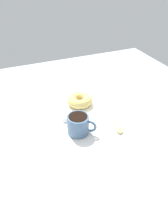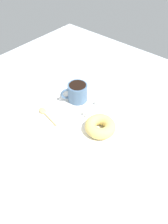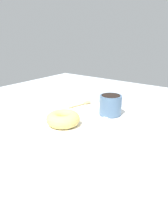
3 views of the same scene
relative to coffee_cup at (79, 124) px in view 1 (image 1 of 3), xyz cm
name	(u,v)px [view 1 (image 1 of 3)]	position (x,y,z in cm)	size (l,w,h in cm)	color
ground_plane	(91,119)	(-6.93, 7.91, -4.95)	(120.00, 120.00, 2.00)	#B2BCC6
napkin	(84,116)	(-8.08, 5.42, -3.80)	(35.58, 35.58, 0.30)	white
coffee_cup	(79,124)	(0.00, 0.00, 0.00)	(8.22, 9.46, 7.04)	slate
donut	(80,100)	(-16.73, 7.08, -1.71)	(10.57, 10.57, 3.88)	#E5C66B
spoon	(118,128)	(3.90, 13.98, -3.25)	(11.27, 3.69, 0.90)	#D8B772
sugar_cube	(65,119)	(-7.90, -2.64, -2.81)	(1.69, 1.69, 1.69)	white
sugar_cube_extra	(82,115)	(-8.23, 4.59, -2.76)	(1.78, 1.78, 1.78)	white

